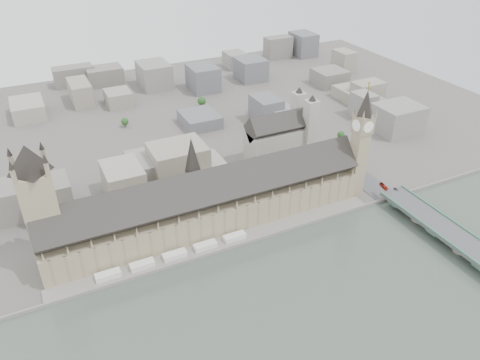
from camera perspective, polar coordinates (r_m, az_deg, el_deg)
name	(u,v)px	position (r m, az deg, el deg)	size (l,w,h in m)	color
ground	(220,239)	(377.66, -2.51, -7.22)	(900.00, 900.00, 0.00)	#595651
embankment_wall	(227,249)	(366.05, -1.55, -8.36)	(600.00, 1.50, 3.00)	slate
river_terrace	(223,244)	(371.66, -2.04, -7.75)	(270.00, 15.00, 2.00)	slate
terrace_tents	(175,255)	(359.84, -7.97, -9.03)	(118.00, 7.00, 4.00)	white
palace_of_westminster	(209,203)	(378.83, -3.79, -2.85)	(265.00, 40.73, 55.44)	tan
elizabeth_tower	(361,137)	(416.47, 14.56, 5.15)	(17.00, 17.00, 107.50)	tan
victoria_tower	(39,203)	(348.58, -23.25, -2.64)	(30.00, 30.00, 100.00)	tan
central_tower	(192,165)	(362.29, -5.82, 1.88)	(13.00, 13.00, 48.00)	gray
westminster_bridge	(454,240)	(404.30, 24.67, -6.70)	(25.00, 325.00, 10.25)	#474749
westminster_abbey	(281,137)	(479.21, 5.03, 5.27)	(68.00, 36.00, 64.00)	#9E9A8E
city_skyline_inland	(136,109)	(572.03, -12.60, 8.44)	(720.00, 360.00, 38.00)	gray
park_trees	(182,197)	(416.15, -7.13, -2.08)	(110.00, 30.00, 15.00)	#1F4217
red_bus_north	(383,186)	(439.15, 17.09, -0.75)	(2.55, 10.88, 3.03)	#A81E13
car_approach	(396,189)	(440.29, 18.50, -1.05)	(1.99, 4.91, 1.42)	gray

